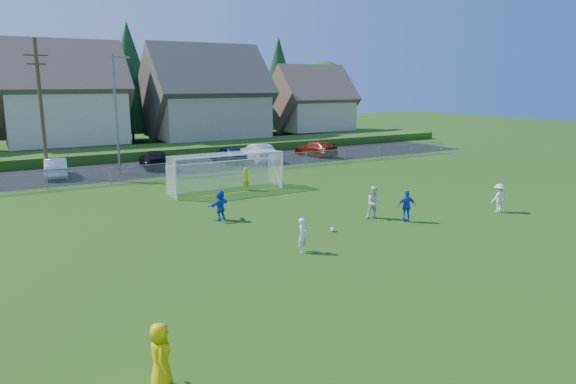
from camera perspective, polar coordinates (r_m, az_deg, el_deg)
name	(u,v)px	position (r m, az deg, el deg)	size (l,w,h in m)	color
ground	(392,264)	(20.54, 11.48, -7.88)	(160.00, 160.00, 0.00)	#193D0C
asphalt_lot	(171,166)	(44.30, -12.89, 2.80)	(60.00, 60.00, 0.00)	black
grass_embankment	(146,152)	(51.38, -15.47, 4.36)	(70.00, 6.00, 0.80)	#1E420F
soccer_ball	(333,229)	(24.43, 4.98, -4.16)	(0.22, 0.22, 0.22)	white
referee	(160,356)	(12.63, -14.00, -17.31)	(0.79, 0.51, 1.62)	yellow
player_white_a	(303,235)	(21.31, 1.65, -4.82)	(0.53, 0.35, 1.46)	white
player_white_b	(374,203)	(26.84, 9.57, -1.17)	(0.83, 0.64, 1.70)	white
player_white_c	(499,198)	(30.17, 22.37, -0.60)	(1.00, 0.58, 1.55)	white
player_blue_a	(407,206)	(26.62, 13.05, -1.53)	(0.94, 0.39, 1.61)	blue
player_blue_b	(220,205)	(26.42, -7.55, -1.46)	(1.46, 0.46, 1.57)	blue
goalkeeper	(245,179)	(33.56, -4.76, 1.47)	(0.56, 0.37, 1.53)	#C9E01A
car_b	(56,168)	(41.83, -24.37, 2.48)	(1.52, 4.37, 1.44)	silver
car_d	(155,159)	(43.66, -14.60, 3.53)	(2.02, 4.98, 1.45)	black
car_e	(228,154)	(45.52, -6.66, 4.20)	(1.75, 4.35, 1.48)	#141746
car_f	(258,153)	(45.94, -3.34, 4.39)	(1.67, 4.78, 1.57)	white
car_g	(316,149)	(49.37, 3.09, 4.85)	(2.00, 4.92, 1.43)	maroon
soccer_goal	(225,166)	(33.43, -7.01, 2.88)	(7.42, 1.90, 2.50)	white
chainlink_fence	(193,168)	(39.05, -10.46, 2.61)	(52.06, 0.06, 1.20)	gray
streetlight	(117,111)	(41.22, -18.51, 8.57)	(1.38, 0.18, 9.00)	slate
utility_pole	(41,108)	(41.45, -25.74, 8.45)	(1.60, 0.26, 10.00)	#473321
houses_row	(142,78)	(58.68, -15.91, 12.04)	(53.90, 11.45, 13.27)	tan
tree_row	(120,82)	(64.56, -18.16, 11.49)	(65.98, 12.36, 13.80)	#382616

